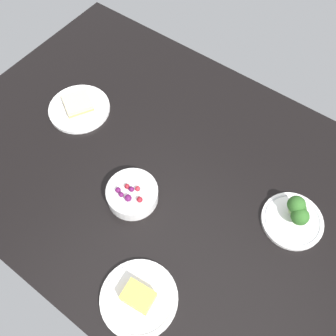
{
  "coord_description": "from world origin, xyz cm",
  "views": [
    {
      "loc": [
        -33.76,
        45.95,
        102.08
      ],
      "look_at": [
        0.0,
        0.0,
        6.0
      ],
      "focal_mm": 39.44,
      "sensor_mm": 36.0,
      "label": 1
    }
  ],
  "objects": [
    {
      "name": "dining_table",
      "position": [
        0.0,
        0.0,
        2.0
      ],
      "size": [
        146.5,
        97.91,
        4.0
      ],
      "primitive_type": "cube",
      "color": "black",
      "rests_on": "ground"
    },
    {
      "name": "bowl_berries",
      "position": [
        2.98,
        13.43,
        6.68
      ],
      "size": [
        15.1,
        15.1,
        6.56
      ],
      "color": "white",
      "rests_on": "dining_table"
    },
    {
      "name": "plate_broccoli",
      "position": [
        -38.07,
        -8.03,
        6.59
      ],
      "size": [
        17.45,
        17.45,
        8.51
      ],
      "color": "white",
      "rests_on": "dining_table"
    },
    {
      "name": "plate_sandwich",
      "position": [
        38.64,
        -1.69,
        5.35
      ],
      "size": [
        20.61,
        20.61,
        4.58
      ],
      "color": "white",
      "rests_on": "dining_table"
    },
    {
      "name": "plate_cheese",
      "position": [
        -16.42,
        34.8,
        5.23
      ],
      "size": [
        19.93,
        19.93,
        4.83
      ],
      "color": "white",
      "rests_on": "dining_table"
    }
  ]
}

